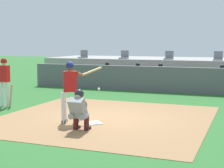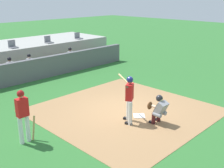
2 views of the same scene
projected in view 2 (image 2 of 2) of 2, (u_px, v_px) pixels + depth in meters
ground_plane at (124, 111)px, 11.44m from camera, size 80.00×80.00×0.00m
dirt_infield at (124, 111)px, 11.43m from camera, size 6.40×6.40×0.01m
home_plate at (139, 116)px, 10.89m from camera, size 0.62×0.62×0.02m
batter_at_plate at (129, 96)px, 10.08m from camera, size 0.81×1.30×1.80m
catcher_crouched at (159, 108)px, 10.11m from camera, size 0.48×1.70×1.13m
on_deck_batter at (23, 113)px, 8.69m from camera, size 0.58×0.23×1.79m
dugout_wall at (39, 69)px, 15.59m from camera, size 13.00×0.30×1.20m
dugout_bench at (30, 72)px, 16.37m from camera, size 11.80×0.44×0.45m
dugout_player_1 at (11, 68)px, 15.32m from camera, size 0.49×0.70×1.30m
dugout_player_2 at (31, 65)px, 16.13m from camera, size 0.49×0.70×1.30m
dugout_player_3 at (71, 57)px, 18.14m from camera, size 0.49×0.70×1.30m
stands_platform at (3, 55)px, 18.50m from camera, size 15.00×4.40×1.40m
stadium_seat_2 at (13, 46)px, 17.23m from camera, size 0.46×0.46×0.48m
stadium_seat_3 at (49, 41)px, 18.99m from camera, size 0.46×0.46×0.48m
stadium_seat_4 at (78, 37)px, 20.75m from camera, size 0.46×0.46×0.48m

